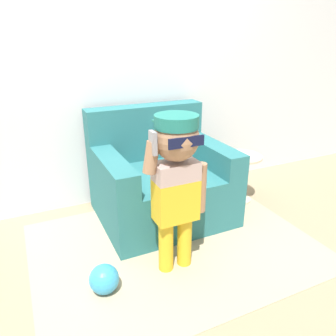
{
  "coord_description": "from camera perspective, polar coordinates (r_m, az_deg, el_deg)",
  "views": [
    {
      "loc": [
        -0.78,
        -1.96,
        1.41
      ],
      "look_at": [
        0.11,
        -0.05,
        0.57
      ],
      "focal_mm": 35.0,
      "sensor_mm": 36.0,
      "label": 1
    }
  ],
  "objects": [
    {
      "name": "wall_back",
      "position": [
        2.86,
        -9.77,
        19.32
      ],
      "size": [
        10.0,
        0.05,
        2.6
      ],
      "color": "silver",
      "rests_on": "ground_plane"
    },
    {
      "name": "toy_ball",
      "position": [
        2.07,
        -11.06,
        -18.45
      ],
      "size": [
        0.18,
        0.18,
        0.18
      ],
      "color": "#3399D1",
      "rests_on": "ground_plane"
    },
    {
      "name": "armchair",
      "position": [
        2.72,
        -1.44,
        -2.12
      ],
      "size": [
        1.02,
        0.89,
        0.88
      ],
      "color": "#286B70",
      "rests_on": "ground_plane"
    },
    {
      "name": "ground_plane",
      "position": [
        2.54,
        -2.85,
        -11.98
      ],
      "size": [
        10.0,
        10.0,
        0.0
      ],
      "primitive_type": "plane",
      "color": "#998466"
    },
    {
      "name": "rug",
      "position": [
        2.45,
        1.13,
        -13.22
      ],
      "size": [
        1.97,
        1.49,
        0.01
      ],
      "color": "tan",
      "rests_on": "ground_plane"
    },
    {
      "name": "person_child",
      "position": [
        1.92,
        1.46,
        -0.62
      ],
      "size": [
        0.42,
        0.31,
        1.02
      ],
      "color": "gold",
      "rests_on": "ground_plane"
    },
    {
      "name": "side_table",
      "position": [
        3.02,
        12.47,
        -0.96
      ],
      "size": [
        0.36,
        0.36,
        0.44
      ],
      "color": "beige",
      "rests_on": "ground_plane"
    }
  ]
}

